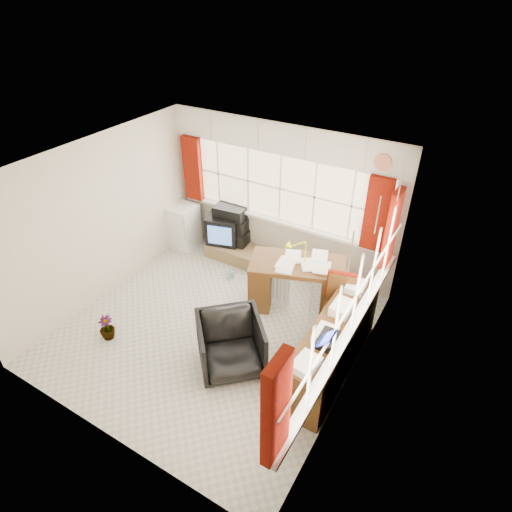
% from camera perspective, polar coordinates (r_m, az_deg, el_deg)
% --- Properties ---
extents(ground, '(4.00, 4.00, 0.00)m').
position_cam_1_polar(ground, '(6.37, -5.60, -9.70)').
color(ground, beige).
rests_on(ground, ground).
extents(room_walls, '(4.00, 4.00, 4.00)m').
position_cam_1_polar(room_walls, '(5.45, -6.46, 1.76)').
color(room_walls, beige).
rests_on(room_walls, ground).
extents(window_back, '(3.70, 0.12, 3.60)m').
position_cam_1_polar(window_back, '(7.15, 3.01, 5.21)').
color(window_back, '#F8EBC4').
rests_on(window_back, room_walls).
extents(window_right, '(0.12, 3.70, 3.60)m').
position_cam_1_polar(window_right, '(5.09, 12.22, -9.56)').
color(window_right, '#F8EBC4').
rests_on(window_right, room_walls).
extents(curtains, '(3.83, 3.83, 1.15)m').
position_cam_1_polar(curtains, '(5.75, 6.54, 3.13)').
color(curtains, maroon).
rests_on(curtains, room_walls).
extents(overhead_cabinets, '(3.98, 3.98, 0.48)m').
position_cam_1_polar(overhead_cabinets, '(5.42, 7.87, 10.46)').
color(overhead_cabinets, white).
rests_on(overhead_cabinets, room_walls).
extents(desk, '(1.55, 1.13, 0.84)m').
position_cam_1_polar(desk, '(6.49, 5.46, -3.50)').
color(desk, '#553514').
rests_on(desk, ground).
extents(desk_lamp, '(0.14, 0.12, 0.40)m').
position_cam_1_polar(desk_lamp, '(6.13, 6.63, 1.15)').
color(desk_lamp, yellow).
rests_on(desk_lamp, desk).
extents(task_chair, '(0.50, 0.52, 0.98)m').
position_cam_1_polar(task_chair, '(6.09, 10.92, -6.18)').
color(task_chair, black).
rests_on(task_chair, ground).
extents(office_chair, '(1.15, 1.15, 0.75)m').
position_cam_1_polar(office_chair, '(5.61, -3.39, -11.72)').
color(office_chair, black).
rests_on(office_chair, ground).
extents(radiator, '(0.42, 0.21, 0.61)m').
position_cam_1_polar(radiator, '(6.66, 2.72, -4.46)').
color(radiator, white).
rests_on(radiator, ground).
extents(credenza, '(0.50, 2.00, 0.85)m').
position_cam_1_polar(credenza, '(5.65, 10.18, -11.69)').
color(credenza, '#553514').
rests_on(credenza, ground).
extents(file_tray, '(0.26, 0.33, 0.11)m').
position_cam_1_polar(file_tray, '(5.13, 9.79, -11.02)').
color(file_tray, black).
rests_on(file_tray, credenza).
extents(tv_bench, '(1.40, 0.50, 0.25)m').
position_cam_1_polar(tv_bench, '(7.64, -1.60, 0.14)').
color(tv_bench, olive).
rests_on(tv_bench, ground).
extents(crt_tv, '(0.68, 0.65, 0.51)m').
position_cam_1_polar(crt_tv, '(7.70, -4.26, 3.70)').
color(crt_tv, black).
rests_on(crt_tv, tv_bench).
extents(hifi_stack, '(0.70, 0.49, 0.70)m').
position_cam_1_polar(hifi_stack, '(7.67, -3.31, 4.18)').
color(hifi_stack, black).
rests_on(hifi_stack, tv_bench).
extents(mini_fridge, '(0.50, 0.50, 0.82)m').
position_cam_1_polar(mini_fridge, '(8.06, -9.65, 3.95)').
color(mini_fridge, white).
rests_on(mini_fridge, ground).
extents(spray_bottle_a, '(0.12, 0.12, 0.29)m').
position_cam_1_polar(spray_bottle_a, '(7.29, 1.33, -1.55)').
color(spray_bottle_a, silver).
rests_on(spray_bottle_a, ground).
extents(spray_bottle_b, '(0.12, 0.12, 0.20)m').
position_cam_1_polar(spray_bottle_b, '(7.27, -3.44, -2.18)').
color(spray_bottle_b, '#8BCFC0').
rests_on(spray_bottle_b, ground).
extents(flower_vase, '(0.27, 0.27, 0.38)m').
position_cam_1_polar(flower_vase, '(6.45, -19.29, -8.99)').
color(flower_vase, black).
rests_on(flower_vase, ground).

